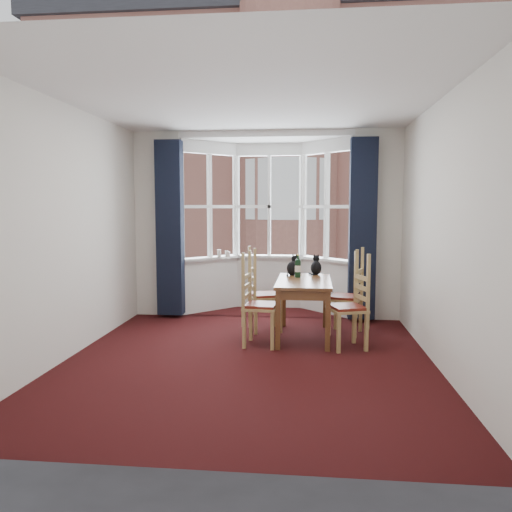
# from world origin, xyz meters

# --- Properties ---
(floor) EXTENTS (4.50, 4.50, 0.00)m
(floor) POSITION_xyz_m (0.00, 0.00, 0.00)
(floor) COLOR black
(floor) RESTS_ON ground
(ceiling) EXTENTS (4.50, 4.50, 0.00)m
(ceiling) POSITION_xyz_m (0.00, 0.00, 2.80)
(ceiling) COLOR white
(ceiling) RESTS_ON floor
(wall_left) EXTENTS (0.00, 4.50, 4.50)m
(wall_left) POSITION_xyz_m (-2.00, 0.00, 1.40)
(wall_left) COLOR silver
(wall_left) RESTS_ON floor
(wall_right) EXTENTS (0.00, 4.50, 4.50)m
(wall_right) POSITION_xyz_m (2.00, 0.00, 1.40)
(wall_right) COLOR silver
(wall_right) RESTS_ON floor
(wall_near) EXTENTS (4.00, 0.00, 4.00)m
(wall_near) POSITION_xyz_m (0.00, -2.25, 1.40)
(wall_near) COLOR silver
(wall_near) RESTS_ON floor
(wall_back_pier_left) EXTENTS (0.70, 0.12, 2.80)m
(wall_back_pier_left) POSITION_xyz_m (-1.65, 2.25, 1.40)
(wall_back_pier_left) COLOR silver
(wall_back_pier_left) RESTS_ON floor
(wall_back_pier_right) EXTENTS (0.70, 0.12, 2.80)m
(wall_back_pier_right) POSITION_xyz_m (1.65, 2.25, 1.40)
(wall_back_pier_right) COLOR silver
(wall_back_pier_right) RESTS_ON floor
(bay_window) EXTENTS (2.76, 0.94, 2.80)m
(bay_window) POSITION_xyz_m (0.00, 2.75, 1.40)
(bay_window) COLOR white
(bay_window) RESTS_ON floor
(curtain_left) EXTENTS (0.38, 0.22, 2.60)m
(curtain_left) POSITION_xyz_m (-1.42, 2.07, 1.35)
(curtain_left) COLOR black
(curtain_left) RESTS_ON floor
(curtain_right) EXTENTS (0.38, 0.22, 2.60)m
(curtain_right) POSITION_xyz_m (1.42, 2.07, 1.35)
(curtain_right) COLOR black
(curtain_right) RESTS_ON floor
(dining_table) EXTENTS (0.69, 1.27, 0.75)m
(dining_table) POSITION_xyz_m (0.59, 1.08, 0.64)
(dining_table) COLOR brown
(dining_table) RESTS_ON floor
(chair_left_near) EXTENTS (0.44, 0.46, 0.92)m
(chair_left_near) POSITION_xyz_m (-0.01, 0.68, 0.47)
(chair_left_near) COLOR tan
(chair_left_near) RESTS_ON floor
(chair_left_far) EXTENTS (0.51, 0.52, 0.92)m
(chair_left_far) POSITION_xyz_m (-0.02, 1.36, 0.47)
(chair_left_far) COLOR tan
(chair_left_far) RESTS_ON floor
(chair_right_near) EXTENTS (0.51, 0.52, 0.92)m
(chair_right_near) POSITION_xyz_m (1.19, 0.68, 0.47)
(chair_right_near) COLOR tan
(chair_right_near) RESTS_ON floor
(chair_right_far) EXTENTS (0.50, 0.52, 0.92)m
(chair_right_far) POSITION_xyz_m (1.23, 1.31, 0.47)
(chair_right_far) COLOR tan
(chair_right_far) RESTS_ON floor
(cat_left) EXTENTS (0.22, 0.25, 0.29)m
(cat_left) POSITION_xyz_m (0.44, 1.52, 0.86)
(cat_left) COLOR black
(cat_left) RESTS_ON dining_table
(cat_right) EXTENTS (0.15, 0.21, 0.29)m
(cat_right) POSITION_xyz_m (0.75, 1.61, 0.85)
(cat_right) COLOR black
(cat_right) RESTS_ON dining_table
(wine_bottle) EXTENTS (0.08, 0.08, 0.31)m
(wine_bottle) POSITION_xyz_m (0.51, 1.31, 0.88)
(wine_bottle) COLOR black
(wine_bottle) RESTS_ON dining_table
(candle_tall) EXTENTS (0.06, 0.06, 0.12)m
(candle_tall) POSITION_xyz_m (-0.77, 2.60, 0.93)
(candle_tall) COLOR white
(candle_tall) RESTS_ON bay_window
(candle_short) EXTENTS (0.06, 0.06, 0.10)m
(candle_short) POSITION_xyz_m (-0.65, 2.63, 0.92)
(candle_short) COLOR white
(candle_short) RESTS_ON bay_window
(candle_extra) EXTENTS (0.05, 0.05, 0.08)m
(candle_extra) POSITION_xyz_m (-0.63, 2.65, 0.91)
(candle_extra) COLOR white
(candle_extra) RESTS_ON bay_window
(street) EXTENTS (80.00, 80.00, 0.00)m
(street) POSITION_xyz_m (0.00, 32.25, -6.00)
(street) COLOR #333335
(street) RESTS_ON ground
(tenement_building) EXTENTS (18.40, 7.80, 15.20)m
(tenement_building) POSITION_xyz_m (0.00, 14.01, 1.60)
(tenement_building) COLOR #955B4D
(tenement_building) RESTS_ON street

